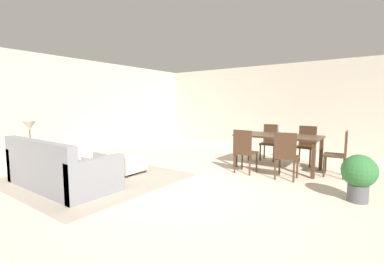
% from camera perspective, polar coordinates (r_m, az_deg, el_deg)
% --- Properties ---
extents(ground_plane, '(10.80, 10.80, 0.00)m').
position_cam_1_polar(ground_plane, '(4.56, 0.36, -12.53)').
color(ground_plane, beige).
extents(wall_back, '(9.00, 0.12, 2.70)m').
position_cam_1_polar(wall_back, '(8.88, 19.54, 5.05)').
color(wall_back, '#BCB2A0').
rests_on(wall_back, ground_plane).
extents(wall_left, '(0.12, 11.00, 2.70)m').
position_cam_1_polar(wall_left, '(8.08, -24.39, 4.79)').
color(wall_left, '#BCB2A0').
rests_on(wall_left, ground_plane).
extents(area_rug, '(3.00, 2.80, 0.01)m').
position_cam_1_polar(area_rug, '(5.58, -20.42, -9.39)').
color(area_rug, gray).
rests_on(area_rug, ground_plane).
extents(couch, '(2.16, 0.97, 0.86)m').
position_cam_1_polar(couch, '(5.20, -26.84, -7.55)').
color(couch, gray).
rests_on(couch, ground_plane).
extents(ottoman_table, '(1.07, 0.60, 0.42)m').
position_cam_1_polar(ottoman_table, '(5.86, -15.37, -6.14)').
color(ottoman_table, '#B7AD9E').
rests_on(ottoman_table, ground_plane).
extents(side_table, '(0.40, 0.40, 0.58)m').
position_cam_1_polar(side_table, '(6.46, -31.58, -3.74)').
color(side_table, brown).
rests_on(side_table, ground_plane).
extents(table_lamp, '(0.26, 0.26, 0.53)m').
position_cam_1_polar(table_lamp, '(6.40, -31.84, 0.97)').
color(table_lamp, brown).
rests_on(table_lamp, side_table).
extents(dining_table, '(1.78, 0.93, 0.76)m').
position_cam_1_polar(dining_table, '(6.16, 18.13, -1.51)').
color(dining_table, '#422B1C').
rests_on(dining_table, ground_plane).
extents(dining_chair_near_left, '(0.41, 0.41, 0.92)m').
position_cam_1_polar(dining_chair_near_left, '(5.56, 11.29, -3.73)').
color(dining_chair_near_left, '#422B1C').
rests_on(dining_chair_near_left, ground_plane).
extents(dining_chair_near_right, '(0.43, 0.43, 0.92)m').
position_cam_1_polar(dining_chair_near_right, '(5.30, 19.74, -4.44)').
color(dining_chair_near_right, '#422B1C').
rests_on(dining_chair_near_right, ground_plane).
extents(dining_chair_far_left, '(0.42, 0.42, 0.92)m').
position_cam_1_polar(dining_chair_far_left, '(7.09, 16.61, -1.76)').
color(dining_chair_far_left, '#422B1C').
rests_on(dining_chair_far_left, ground_plane).
extents(dining_chair_far_right, '(0.42, 0.42, 0.92)m').
position_cam_1_polar(dining_chair_far_right, '(6.86, 23.57, -2.27)').
color(dining_chair_far_right, '#422B1C').
rests_on(dining_chair_far_right, ground_plane).
extents(dining_chair_head_east, '(0.43, 0.43, 0.92)m').
position_cam_1_polar(dining_chair_head_east, '(5.96, 29.47, -3.74)').
color(dining_chair_head_east, '#422B1C').
rests_on(dining_chair_head_east, ground_plane).
extents(vase_centerpiece, '(0.12, 0.12, 0.22)m').
position_cam_1_polar(vase_centerpiece, '(6.11, 18.59, 0.27)').
color(vase_centerpiece, silver).
rests_on(vase_centerpiece, dining_table).
extents(potted_plant, '(0.49, 0.49, 0.71)m').
position_cam_1_polar(potted_plant, '(4.63, 32.53, -7.85)').
color(potted_plant, '#4C4C51').
rests_on(potted_plant, ground_plane).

